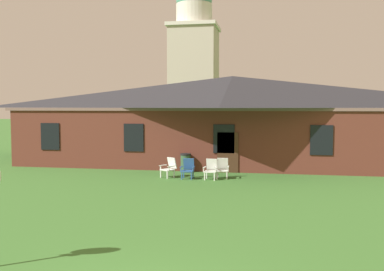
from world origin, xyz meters
TOP-DOWN VIEW (x-y plane):
  - brick_building at (0.00, 20.68)m, footprint 25.36×10.40m
  - dome_tower at (-5.67, 38.82)m, footprint 5.18×5.18m
  - lawn_chair_by_porch at (-2.44, 13.65)m, footprint 0.84×0.87m
  - lawn_chair_near_door at (-1.47, 13.45)m, footprint 0.65×0.67m
  - lawn_chair_left_end at (-0.37, 13.49)m, footprint 0.67×0.70m
  - lawn_chair_middle at (0.12, 13.88)m, footprint 0.66×0.69m
  - trash_bin at (-1.97, 15.38)m, footprint 0.56×0.56m

SIDE VIEW (x-z plane):
  - trash_bin at x=-1.97m, z-range 0.01..0.99m
  - lawn_chair_by_porch at x=-2.44m, z-range 0.02..0.98m
  - lawn_chair_near_door at x=-1.47m, z-range 0.02..0.98m
  - lawn_chair_left_end at x=-0.37m, z-range 0.02..0.98m
  - lawn_chair_middle at x=0.12m, z-range 0.02..0.98m
  - brick_building at x=0.00m, z-range 0.05..5.39m
  - dome_tower at x=-5.67m, z-range -0.82..16.94m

